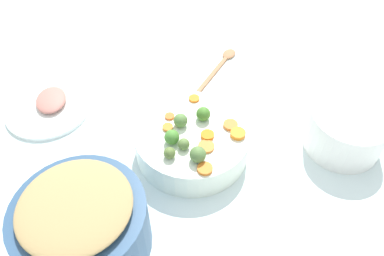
{
  "coord_description": "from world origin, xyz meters",
  "views": [
    {
      "loc": [
        0.61,
        -0.19,
        0.8
      ],
      "look_at": [
        0.01,
        0.01,
        0.11
      ],
      "focal_mm": 35.17,
      "sensor_mm": 36.0,
      "label": 1
    }
  ],
  "objects_px": {
    "wooden_spoon": "(220,65)",
    "serving_bowl_carrots": "(192,141)",
    "metal_pot": "(84,228)",
    "casserole_dish": "(346,131)",
    "ham_plate": "(48,109)"
  },
  "relations": [
    {
      "from": "metal_pot",
      "to": "ham_plate",
      "type": "height_order",
      "value": "metal_pot"
    },
    {
      "from": "wooden_spoon",
      "to": "serving_bowl_carrots",
      "type": "bearing_deg",
      "value": -32.5
    },
    {
      "from": "metal_pot",
      "to": "wooden_spoon",
      "type": "bearing_deg",
      "value": 134.99
    },
    {
      "from": "casserole_dish",
      "to": "ham_plate",
      "type": "distance_m",
      "value": 0.83
    },
    {
      "from": "casserole_dish",
      "to": "serving_bowl_carrots",
      "type": "bearing_deg",
      "value": -104.86
    },
    {
      "from": "metal_pot",
      "to": "wooden_spoon",
      "type": "height_order",
      "value": "metal_pot"
    },
    {
      "from": "serving_bowl_carrots",
      "to": "metal_pot",
      "type": "relative_size",
      "value": 1.09
    },
    {
      "from": "casserole_dish",
      "to": "ham_plate",
      "type": "height_order",
      "value": "casserole_dish"
    },
    {
      "from": "serving_bowl_carrots",
      "to": "wooden_spoon",
      "type": "relative_size",
      "value": 1.25
    },
    {
      "from": "ham_plate",
      "to": "metal_pot",
      "type": "bearing_deg",
      "value": 7.74
    },
    {
      "from": "metal_pot",
      "to": "casserole_dish",
      "type": "distance_m",
      "value": 0.68
    },
    {
      "from": "serving_bowl_carrots",
      "to": "metal_pot",
      "type": "height_order",
      "value": "metal_pot"
    },
    {
      "from": "casserole_dish",
      "to": "ham_plate",
      "type": "xyz_separation_m",
      "value": [
        -0.38,
        -0.74,
        -0.05
      ]
    },
    {
      "from": "metal_pot",
      "to": "wooden_spoon",
      "type": "relative_size",
      "value": 1.16
    },
    {
      "from": "metal_pot",
      "to": "casserole_dish",
      "type": "height_order",
      "value": "metal_pot"
    }
  ]
}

